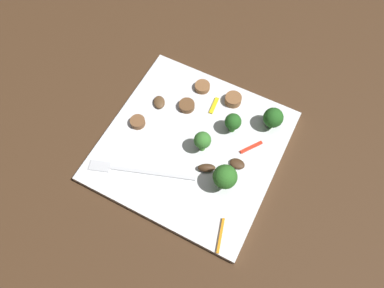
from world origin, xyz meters
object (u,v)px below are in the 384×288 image
object	(u,v)px
broccoli_floret_3	(233,122)
sausage_slice_3	(233,100)
pepper_strip_1	(212,105)
fork	(134,171)
plate	(192,146)
broccoli_floret_2	(225,177)
sausage_slice_1	(202,87)
mushroom_2	(159,102)
broccoli_floret_0	(203,140)
sausage_slice_2	(138,122)
pepper_strip_0	(221,236)
sausage_slice_0	(187,106)
mushroom_0	(237,164)
broccoli_floret_1	(273,118)
mushroom_1	(207,168)
pepper_strip_2	(251,147)

from	to	relation	value
broccoli_floret_3	sausage_slice_3	world-z (taller)	broccoli_floret_3
pepper_strip_1	fork	bearing A→B (deg)	71.19
plate	broccoli_floret_2	distance (m)	0.10
sausage_slice_1	mushroom_2	distance (m)	0.09
sausage_slice_1	broccoli_floret_0	bearing A→B (deg)	116.47
sausage_slice_2	pepper_strip_0	world-z (taller)	sausage_slice_2
sausage_slice_0	sausage_slice_3	size ratio (longest dim) A/B	0.95
mushroom_2	sausage_slice_3	bearing A→B (deg)	-151.05
fork	broccoli_floret_0	xyz separation A→B (m)	(-0.08, -0.09, 0.03)
broccoli_floret_3	pepper_strip_0	world-z (taller)	broccoli_floret_3
mushroom_0	sausage_slice_0	bearing A→B (deg)	-26.13
plate	fork	bearing A→B (deg)	54.74
sausage_slice_0	mushroom_0	xyz separation A→B (m)	(-0.13, 0.06, -0.00)
sausage_slice_1	sausage_slice_2	xyz separation A→B (m)	(0.07, 0.12, 0.00)
broccoli_floret_1	broccoli_floret_2	size ratio (longest dim) A/B	0.81
sausage_slice_0	mushroom_2	distance (m)	0.05
fork	broccoli_floret_0	bearing A→B (deg)	-151.77
broccoli_floret_0	mushroom_0	distance (m)	0.07
sausage_slice_3	mushroom_1	size ratio (longest dim) A/B	1.01
pepper_strip_1	pepper_strip_2	bearing A→B (deg)	154.12
mushroom_1	sausage_slice_2	bearing A→B (deg)	-9.09
plate	pepper_strip_2	bearing A→B (deg)	-156.71
plate	broccoli_floret_2	size ratio (longest dim) A/B	5.25
broccoli_floret_2	sausage_slice_1	size ratio (longest dim) A/B	1.99
mushroom_2	plate	bearing A→B (deg)	153.02
sausage_slice_1	sausage_slice_3	world-z (taller)	sausage_slice_3
sausage_slice_1	sausage_slice_3	xyz separation A→B (m)	(-0.06, 0.00, 0.00)
plate	broccoli_floret_2	bearing A→B (deg)	151.53
mushroom_1	mushroom_2	world-z (taller)	mushroom_1
plate	broccoli_floret_1	size ratio (longest dim) A/B	6.49
sausage_slice_2	mushroom_1	xyz separation A→B (m)	(-0.15, 0.02, 0.00)
mushroom_2	pepper_strip_1	bearing A→B (deg)	-155.23
mushroom_1	sausage_slice_1	bearing A→B (deg)	-61.02
pepper_strip_0	sausage_slice_2	bearing A→B (deg)	-27.60
sausage_slice_3	broccoli_floret_1	bearing A→B (deg)	168.80
broccoli_floret_0	sausage_slice_0	distance (m)	0.09
pepper_strip_2	mushroom_1	bearing A→B (deg)	54.96
mushroom_0	pepper_strip_2	size ratio (longest dim) A/B	0.61
fork	pepper_strip_2	distance (m)	0.21
fork	pepper_strip_2	xyz separation A→B (m)	(-0.16, -0.13, -0.00)
broccoli_floret_3	sausage_slice_3	bearing A→B (deg)	-67.76
pepper_strip_0	pepper_strip_1	world-z (taller)	pepper_strip_0
sausage_slice_0	fork	bearing A→B (deg)	82.37
broccoli_floret_0	broccoli_floret_3	size ratio (longest dim) A/B	1.11
mushroom_1	pepper_strip_0	world-z (taller)	mushroom_1
broccoli_floret_1	sausage_slice_0	distance (m)	0.16
fork	mushroom_1	size ratio (longest dim) A/B	5.80
fork	pepper_strip_0	xyz separation A→B (m)	(-0.18, 0.03, 0.00)
fork	mushroom_0	distance (m)	0.17
fork	sausage_slice_1	xyz separation A→B (m)	(-0.03, -0.20, 0.00)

